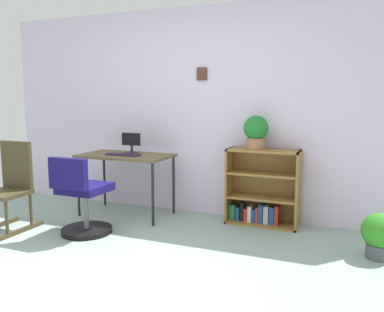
{
  "coord_description": "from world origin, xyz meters",
  "views": [
    {
      "loc": [
        1.88,
        -2.34,
        1.38
      ],
      "look_at": [
        0.29,
        1.45,
        0.79
      ],
      "focal_mm": 37.69,
      "sensor_mm": 36.0,
      "label": 1
    }
  ],
  "objects_px": {
    "monitor": "(131,144)",
    "keyboard": "(123,155)",
    "rocking_chair": "(11,186)",
    "potted_plant_floor": "(379,234)",
    "desk": "(126,159)",
    "office_chair": "(82,201)",
    "bookshelf_low": "(262,191)",
    "potted_plant_on_shelf": "(256,131)"
  },
  "relations": [
    {
      "from": "keyboard",
      "to": "potted_plant_on_shelf",
      "type": "relative_size",
      "value": 1.12
    },
    {
      "from": "desk",
      "to": "bookshelf_low",
      "type": "xyz_separation_m",
      "value": [
        1.57,
        0.29,
        -0.3
      ]
    },
    {
      "from": "monitor",
      "to": "office_chair",
      "type": "bearing_deg",
      "value": -93.02
    },
    {
      "from": "office_chair",
      "to": "potted_plant_floor",
      "type": "distance_m",
      "value": 2.81
    },
    {
      "from": "bookshelf_low",
      "to": "potted_plant_on_shelf",
      "type": "xyz_separation_m",
      "value": [
        -0.07,
        -0.06,
        0.66
      ]
    },
    {
      "from": "rocking_chair",
      "to": "potted_plant_floor",
      "type": "height_order",
      "value": "rocking_chair"
    },
    {
      "from": "bookshelf_low",
      "to": "keyboard",
      "type": "bearing_deg",
      "value": -166.58
    },
    {
      "from": "keyboard",
      "to": "potted_plant_floor",
      "type": "distance_m",
      "value": 2.77
    },
    {
      "from": "bookshelf_low",
      "to": "rocking_chair",
      "type": "bearing_deg",
      "value": -153.35
    },
    {
      "from": "monitor",
      "to": "keyboard",
      "type": "xyz_separation_m",
      "value": [
        0.0,
        -0.19,
        -0.11
      ]
    },
    {
      "from": "monitor",
      "to": "potted_plant_floor",
      "type": "bearing_deg",
      "value": -8.55
    },
    {
      "from": "bookshelf_low",
      "to": "potted_plant_floor",
      "type": "height_order",
      "value": "bookshelf_low"
    },
    {
      "from": "monitor",
      "to": "potted_plant_floor",
      "type": "height_order",
      "value": "monitor"
    },
    {
      "from": "bookshelf_low",
      "to": "monitor",
      "type": "bearing_deg",
      "value": -173.45
    },
    {
      "from": "keyboard",
      "to": "bookshelf_low",
      "type": "height_order",
      "value": "bookshelf_low"
    },
    {
      "from": "desk",
      "to": "rocking_chair",
      "type": "relative_size",
      "value": 1.15
    },
    {
      "from": "desk",
      "to": "office_chair",
      "type": "height_order",
      "value": "office_chair"
    },
    {
      "from": "monitor",
      "to": "rocking_chair",
      "type": "bearing_deg",
      "value": -129.76
    },
    {
      "from": "keyboard",
      "to": "rocking_chair",
      "type": "relative_size",
      "value": 0.44
    },
    {
      "from": "desk",
      "to": "monitor",
      "type": "relative_size",
      "value": 4.38
    },
    {
      "from": "keyboard",
      "to": "office_chair",
      "type": "height_order",
      "value": "office_chair"
    },
    {
      "from": "desk",
      "to": "keyboard",
      "type": "height_order",
      "value": "keyboard"
    },
    {
      "from": "potted_plant_on_shelf",
      "to": "potted_plant_floor",
      "type": "height_order",
      "value": "potted_plant_on_shelf"
    },
    {
      "from": "rocking_chair",
      "to": "potted_plant_floor",
      "type": "bearing_deg",
      "value": 9.9
    },
    {
      "from": "rocking_chair",
      "to": "bookshelf_low",
      "type": "bearing_deg",
      "value": 26.65
    },
    {
      "from": "office_chair",
      "to": "desk",
      "type": "bearing_deg",
      "value": 87.58
    },
    {
      "from": "office_chair",
      "to": "bookshelf_low",
      "type": "bearing_deg",
      "value": 33.83
    },
    {
      "from": "desk",
      "to": "office_chair",
      "type": "xyz_separation_m",
      "value": [
        -0.03,
        -0.78,
        -0.32
      ]
    },
    {
      "from": "rocking_chair",
      "to": "potted_plant_on_shelf",
      "type": "relative_size",
      "value": 2.55
    },
    {
      "from": "bookshelf_low",
      "to": "potted_plant_floor",
      "type": "relative_size",
      "value": 2.08
    },
    {
      "from": "bookshelf_low",
      "to": "desk",
      "type": "bearing_deg",
      "value": -169.61
    },
    {
      "from": "desk",
      "to": "rocking_chair",
      "type": "xyz_separation_m",
      "value": [
        -0.84,
        -0.92,
        -0.2
      ]
    },
    {
      "from": "potted_plant_on_shelf",
      "to": "potted_plant_floor",
      "type": "distance_m",
      "value": 1.57
    },
    {
      "from": "rocking_chair",
      "to": "keyboard",
      "type": "bearing_deg",
      "value": 44.32
    },
    {
      "from": "rocking_chair",
      "to": "bookshelf_low",
      "type": "relative_size",
      "value": 1.11
    },
    {
      "from": "keyboard",
      "to": "potted_plant_on_shelf",
      "type": "bearing_deg",
      "value": 12.02
    },
    {
      "from": "office_chair",
      "to": "rocking_chair",
      "type": "height_order",
      "value": "rocking_chair"
    },
    {
      "from": "monitor",
      "to": "office_chair",
      "type": "xyz_separation_m",
      "value": [
        -0.05,
        -0.89,
        -0.49
      ]
    },
    {
      "from": "monitor",
      "to": "potted_plant_on_shelf",
      "type": "bearing_deg",
      "value": 4.74
    },
    {
      "from": "monitor",
      "to": "potted_plant_floor",
      "type": "relative_size",
      "value": 0.61
    },
    {
      "from": "rocking_chair",
      "to": "office_chair",
      "type": "bearing_deg",
      "value": 9.64
    },
    {
      "from": "office_chair",
      "to": "bookshelf_low",
      "type": "distance_m",
      "value": 1.93
    }
  ]
}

